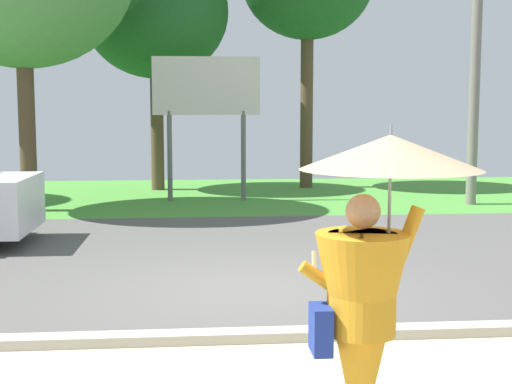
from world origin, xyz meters
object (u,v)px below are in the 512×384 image
at_px(monk_pedestrian, 369,278).
at_px(tree_center_back, 155,12).
at_px(roadside_billboard, 206,96).
at_px(utility_pole, 477,25).

bearing_deg(monk_pedestrian, tree_center_back, 93.90).
xyz_separation_m(roadside_billboard, tree_center_back, (-1.32, 2.57, 2.32)).
bearing_deg(tree_center_back, utility_pole, -26.71).
bearing_deg(utility_pole, tree_center_back, 153.29).
xyz_separation_m(utility_pole, roadside_billboard, (-6.21, 1.22, -1.62)).
distance_m(utility_pole, tree_center_back, 8.46).
bearing_deg(roadside_billboard, monk_pedestrian, -86.58).
relative_size(monk_pedestrian, tree_center_back, 0.32).
height_order(monk_pedestrian, utility_pole, utility_pole).
relative_size(roadside_billboard, tree_center_back, 0.52).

